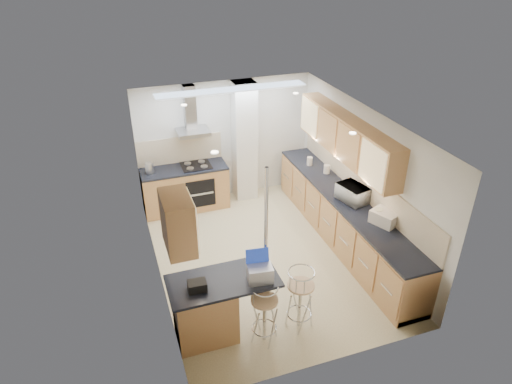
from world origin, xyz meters
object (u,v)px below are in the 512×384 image
object	(u,v)px
bar_stool_near	(264,314)
bar_stool_end	(300,299)
bread_bin	(385,217)
microwave	(353,193)
laptop	(260,273)

from	to	relation	value
bar_stool_near	bar_stool_end	size ratio (longest dim) A/B	0.97
bread_bin	microwave	bearing A→B (deg)	74.87
microwave	laptop	world-z (taller)	microwave
bar_stool_end	microwave	bearing A→B (deg)	-1.11
laptop	bar_stool_near	bearing A→B (deg)	-77.81
bar_stool_end	bread_bin	size ratio (longest dim) A/B	2.45
bar_stool_near	bar_stool_end	world-z (taller)	bar_stool_end
bar_stool_near	bar_stool_end	distance (m)	0.57
bar_stool_end	bread_bin	world-z (taller)	bread_bin
laptop	bar_stool_end	bearing A→B (deg)	1.47
microwave	bread_bin	distance (m)	0.79
microwave	bread_bin	bearing A→B (deg)	174.84
microwave	bar_stool_near	bearing A→B (deg)	111.81
microwave	bar_stool_end	world-z (taller)	microwave
bar_stool_near	bread_bin	size ratio (longest dim) A/B	2.37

